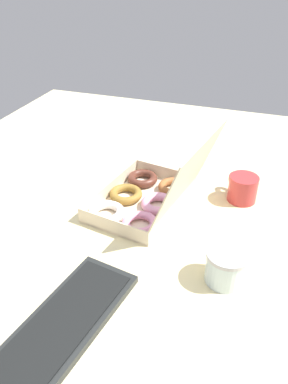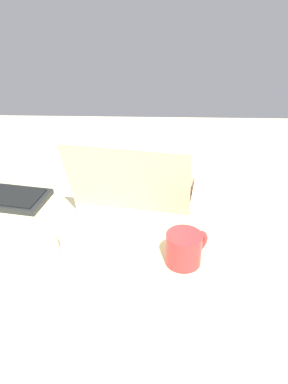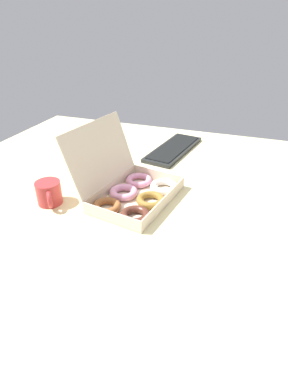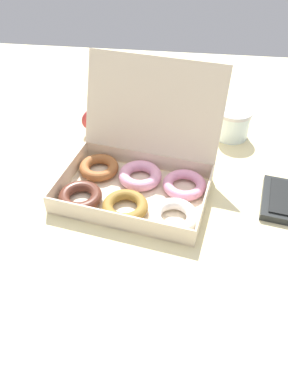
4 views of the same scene
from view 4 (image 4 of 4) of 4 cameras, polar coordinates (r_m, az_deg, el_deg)
The scene contains 5 objects.
ground_plane at distance 94.50cm, azimuth -3.49°, elevation 0.33°, with size 180.00×180.00×2.00cm, color beige.
donut_box at distance 90.27cm, azimuth -1.13°, elevation 1.77°, with size 39.61×37.62×27.10cm.
coffee_mug at distance 114.35cm, azimuth -5.84°, elevation 11.59°, with size 11.54×10.24×8.60cm.
glass_jar at distance 112.89cm, azimuth 13.31°, elevation 10.18°, with size 10.24×10.24×8.60cm.
paper_napkin at distance 80.47cm, azimuth -18.67°, elevation -10.96°, with size 14.03×11.92×0.15cm, color white.
Camera 4 is at (14.98, -69.56, 61.18)cm, focal length 35.00 mm.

